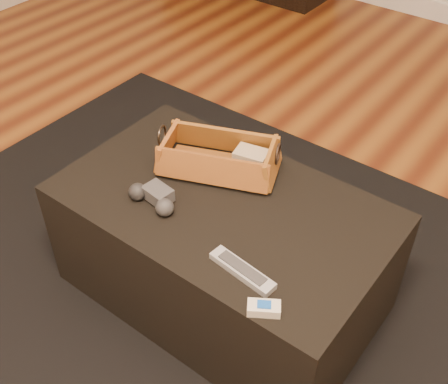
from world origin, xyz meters
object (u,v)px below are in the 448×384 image
Objects in this scene: tv_remote at (212,165)px; wicker_basket at (219,158)px; game_controller at (154,197)px; silver_remote at (242,270)px; ottoman at (223,249)px; cream_gadget at (264,308)px.

wicker_basket reaches higher than tv_remote.
game_controller is (-0.05, -0.25, -0.02)m from wicker_basket.
tv_remote is at bearing 138.72° from silver_remote.
wicker_basket is 0.44m from silver_remote.
game_controller is at bearing -138.95° from ottoman.
game_controller is at bearing -101.47° from wicker_basket.
wicker_basket is 0.25m from game_controller.
game_controller reaches higher than tv_remote.
tv_remote is 0.57m from cream_gadget.
silver_remote is at bearing -44.28° from wicker_basket.
ottoman is at bearing 41.05° from game_controller.
tv_remote reaches higher than ottoman.
silver_remote is (0.31, -0.31, -0.03)m from wicker_basket.
game_controller is 0.82× the size of silver_remote.
ottoman is 4.97× the size of silver_remote.
silver_remote is (0.33, -0.29, -0.01)m from tv_remote.
game_controller reaches higher than ottoman.
wicker_basket is at bearing 30.87° from tv_remote.
cream_gadget is at bearing -66.90° from tv_remote.
tv_remote is 0.47× the size of wicker_basket.
wicker_basket is at bearing 78.53° from game_controller.
tv_remote reaches higher than cream_gadget.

